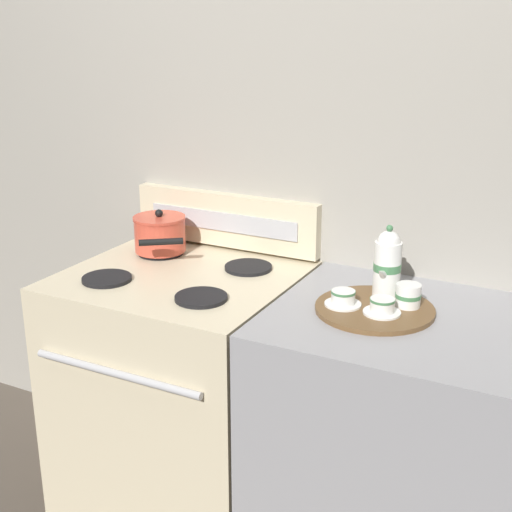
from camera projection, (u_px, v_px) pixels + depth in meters
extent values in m
cube|color=#9E998E|center=(331.00, 201.00, 2.41)|extent=(6.00, 0.05, 2.20)
cube|color=beige|center=(184.00, 394.00, 2.48)|extent=(0.74, 0.67, 0.89)
cylinder|color=silver|center=(116.00, 373.00, 2.10)|extent=(0.59, 0.02, 0.02)
cylinder|color=black|center=(161.00, 252.00, 2.54)|extent=(0.16, 0.16, 0.01)
cylinder|color=black|center=(248.00, 267.00, 2.39)|extent=(0.16, 0.16, 0.01)
cylinder|color=black|center=(107.00, 279.00, 2.29)|extent=(0.16, 0.16, 0.01)
cylinder|color=black|center=(201.00, 298.00, 2.13)|extent=(0.16, 0.16, 0.01)
cube|color=beige|center=(226.00, 220.00, 2.57)|extent=(0.72, 0.05, 0.19)
cube|color=#B7B7BC|center=(222.00, 222.00, 2.55)|extent=(0.59, 0.01, 0.07)
cube|color=#939399|center=(395.00, 452.00, 2.15)|extent=(0.75, 0.67, 0.89)
cylinder|color=#D14C38|center=(160.00, 235.00, 2.52)|extent=(0.18, 0.18, 0.12)
cylinder|color=#D14C38|center=(159.00, 218.00, 2.50)|extent=(0.18, 0.18, 0.01)
sphere|color=black|center=(159.00, 213.00, 2.50)|extent=(0.03, 0.03, 0.03)
cylinder|color=black|center=(161.00, 242.00, 2.36)|extent=(0.13, 0.10, 0.02)
cylinder|color=brown|center=(374.00, 309.00, 2.05)|extent=(0.34, 0.34, 0.01)
cylinder|color=white|center=(387.00, 269.00, 2.10)|extent=(0.08, 0.08, 0.17)
cylinder|color=#427A4C|center=(387.00, 267.00, 2.09)|extent=(0.08, 0.08, 0.02)
sphere|color=white|center=(389.00, 242.00, 2.07)|extent=(0.07, 0.07, 0.07)
sphere|color=#427A4C|center=(390.00, 228.00, 2.06)|extent=(0.02, 0.02, 0.02)
cone|color=white|center=(381.00, 273.00, 2.04)|extent=(0.02, 0.06, 0.05)
cylinder|color=white|center=(343.00, 304.00, 2.06)|extent=(0.11, 0.11, 0.01)
cylinder|color=white|center=(343.00, 297.00, 2.05)|extent=(0.07, 0.07, 0.04)
cylinder|color=#427A4C|center=(343.00, 292.00, 2.04)|extent=(0.07, 0.07, 0.01)
cylinder|color=white|center=(382.00, 312.00, 2.00)|extent=(0.11, 0.11, 0.01)
cylinder|color=white|center=(382.00, 305.00, 1.99)|extent=(0.07, 0.07, 0.04)
cylinder|color=#427A4C|center=(383.00, 300.00, 1.99)|extent=(0.07, 0.07, 0.01)
cylinder|color=white|center=(408.00, 295.00, 2.04)|extent=(0.07, 0.07, 0.07)
cylinder|color=#427A4C|center=(408.00, 295.00, 2.04)|extent=(0.07, 0.07, 0.01)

